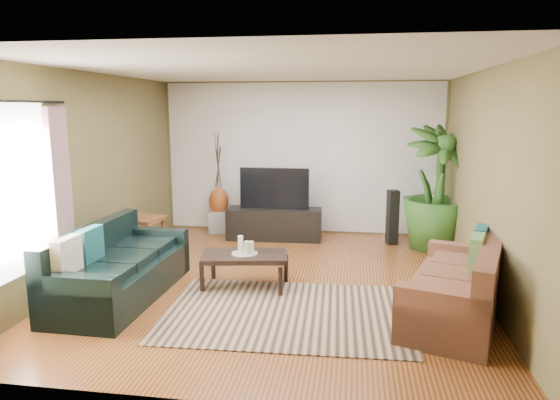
% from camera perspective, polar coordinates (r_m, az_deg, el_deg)
% --- Properties ---
extents(floor, '(5.50, 5.50, 0.00)m').
position_cam_1_polar(floor, '(6.59, -0.27, -9.33)').
color(floor, '#985327').
rests_on(floor, ground).
extents(ceiling, '(5.50, 5.50, 0.00)m').
position_cam_1_polar(ceiling, '(6.22, -0.29, 14.78)').
color(ceiling, white).
rests_on(ceiling, ground).
extents(wall_back, '(5.00, 0.00, 5.00)m').
position_cam_1_polar(wall_back, '(8.97, 2.47, 4.82)').
color(wall_back, brown).
rests_on(wall_back, ground).
extents(wall_front, '(5.00, 0.00, 5.00)m').
position_cam_1_polar(wall_front, '(3.62, -7.08, -3.73)').
color(wall_front, brown).
rests_on(wall_front, ground).
extents(wall_left, '(0.00, 5.50, 5.50)m').
position_cam_1_polar(wall_left, '(7.09, -20.68, 2.65)').
color(wall_left, brown).
rests_on(wall_left, ground).
extents(wall_right, '(0.00, 5.50, 5.50)m').
position_cam_1_polar(wall_right, '(6.38, 22.52, 1.71)').
color(wall_right, brown).
rests_on(wall_right, ground).
extents(backwall_panel, '(4.90, 0.00, 4.90)m').
position_cam_1_polar(backwall_panel, '(8.96, 2.46, 4.81)').
color(backwall_panel, white).
rests_on(backwall_panel, ground).
extents(window_pane, '(0.00, 1.80, 1.80)m').
position_cam_1_polar(window_pane, '(5.75, -28.28, 0.88)').
color(window_pane, white).
rests_on(window_pane, ground).
extents(curtain_far, '(0.08, 0.35, 2.20)m').
position_cam_1_polar(curtain_far, '(6.37, -23.72, -0.21)').
color(curtain_far, gray).
rests_on(curtain_far, ground).
extents(curtain_rod, '(0.03, 1.90, 0.03)m').
position_cam_1_polar(curtain_rod, '(5.66, -28.67, 9.89)').
color(curtain_rod, black).
rests_on(curtain_rod, ground).
extents(sofa_left, '(0.96, 2.16, 0.85)m').
position_cam_1_polar(sofa_left, '(6.27, -17.72, -6.79)').
color(sofa_left, black).
rests_on(sofa_left, floor).
extents(sofa_right, '(1.40, 2.07, 0.85)m').
position_cam_1_polar(sofa_right, '(5.70, 19.33, -8.64)').
color(sofa_right, brown).
rests_on(sofa_right, floor).
extents(area_rug, '(2.73, 1.98, 0.01)m').
position_cam_1_polar(area_rug, '(5.65, 0.74, -12.73)').
color(area_rug, tan).
rests_on(area_rug, floor).
extents(coffee_table, '(1.13, 0.74, 0.43)m').
position_cam_1_polar(coffee_table, '(6.36, -4.02, -8.04)').
color(coffee_table, black).
rests_on(coffee_table, floor).
extents(candle_tray, '(0.33, 0.33, 0.01)m').
position_cam_1_polar(candle_tray, '(6.29, -4.05, -6.12)').
color(candle_tray, gray).
rests_on(candle_tray, coffee_table).
extents(candle_tall, '(0.07, 0.07, 0.21)m').
position_cam_1_polar(candle_tall, '(6.30, -4.53, -5.03)').
color(candle_tall, '#F3E9CD').
rests_on(candle_tall, candle_tray).
extents(candle_mid, '(0.07, 0.07, 0.16)m').
position_cam_1_polar(candle_mid, '(6.22, -3.78, -5.46)').
color(candle_mid, beige).
rests_on(candle_mid, candle_tray).
extents(candle_short, '(0.07, 0.07, 0.13)m').
position_cam_1_polar(candle_short, '(6.31, -3.31, -5.35)').
color(candle_short, beige).
rests_on(candle_short, candle_tray).
extents(tv_stand, '(1.64, 0.56, 0.54)m').
position_cam_1_polar(tv_stand, '(8.59, -0.65, -2.74)').
color(tv_stand, black).
rests_on(tv_stand, floor).
extents(television, '(1.18, 0.06, 0.70)m').
position_cam_1_polar(television, '(8.49, -0.64, 1.35)').
color(television, black).
rests_on(television, tv_stand).
extents(speaker_left, '(0.25, 0.26, 1.07)m').
position_cam_1_polar(speaker_left, '(8.89, -3.32, -0.55)').
color(speaker_left, black).
rests_on(speaker_left, floor).
extents(speaker_right, '(0.21, 0.22, 0.91)m').
position_cam_1_polar(speaker_right, '(8.45, 12.73, -1.95)').
color(speaker_right, black).
rests_on(speaker_right, floor).
extents(potted_plant, '(1.47, 1.47, 1.97)m').
position_cam_1_polar(potted_plant, '(8.29, 17.49, 1.35)').
color(potted_plant, '#28551C').
rests_on(potted_plant, floor).
extents(plant_pot, '(0.36, 0.36, 0.28)m').
position_cam_1_polar(plant_pot, '(8.46, 17.18, -4.31)').
color(plant_pot, black).
rests_on(plant_pot, floor).
extents(pedestal, '(0.48, 0.48, 0.39)m').
position_cam_1_polar(pedestal, '(9.19, -6.96, -2.42)').
color(pedestal, '#979694').
rests_on(pedestal, floor).
extents(vase, '(0.35, 0.35, 0.50)m').
position_cam_1_polar(vase, '(9.12, -7.01, -0.15)').
color(vase, '#95431B').
rests_on(vase, pedestal).
extents(side_table, '(0.63, 0.63, 0.58)m').
position_cam_1_polar(side_table, '(8.00, -15.35, -3.96)').
color(side_table, brown).
rests_on(side_table, floor).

